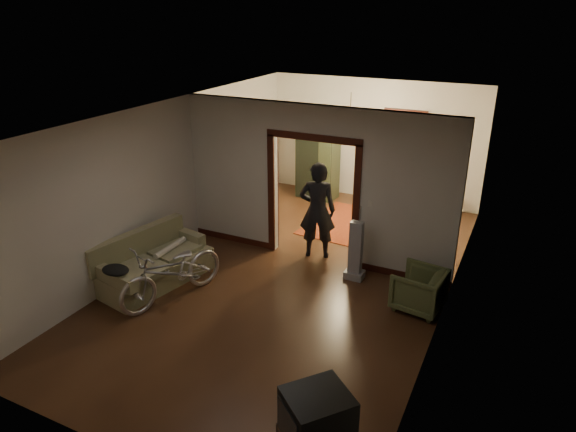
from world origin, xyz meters
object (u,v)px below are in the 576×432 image
Objects in this scene: sofa at (155,259)px; locker at (318,159)px; armchair at (419,289)px; bicycle at (172,272)px; person at (317,210)px; desk at (408,194)px.

sofa is 5.08m from locker.
armchair is at bearing 26.17° from sofa.
armchair is 0.39× the size of locker.
sofa is at bearing 170.81° from bicycle.
desk is (0.99, 2.88, -0.49)m from person.
locker reaches higher than sofa.
locker is (0.21, 5.30, 0.45)m from bicycle.
bicycle is 5.32m from locker.
sofa is at bearing -93.00° from locker.
desk is at bearing 83.06° from bicycle.
locker is 1.67× the size of desk.
locker is at bearing -131.48° from armchair.
armchair is at bearing -84.81° from desk.
armchair is 2.38m from person.
armchair is (4.12, 1.11, -0.11)m from sofa.
bicycle is at bearing -15.68° from sofa.
person is 3.15m from locker.
bicycle is (0.61, -0.31, 0.05)m from sofa.
person reaches higher than sofa.
sofa is 5.81m from desk.
person is at bearing 76.83° from bicycle.
person reaches higher than armchair.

